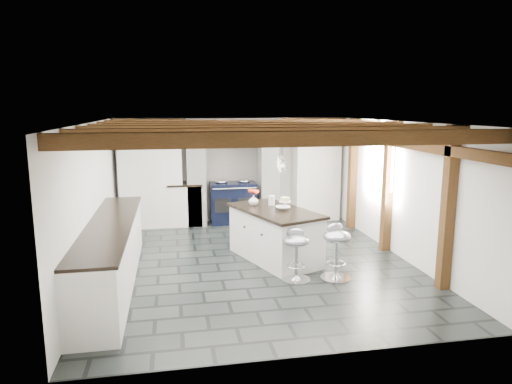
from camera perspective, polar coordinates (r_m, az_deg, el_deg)
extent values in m
plane|color=black|center=(7.68, -0.19, -8.66)|extent=(6.00, 6.00, 0.00)
plane|color=white|center=(10.31, -3.19, 2.86)|extent=(5.00, 0.00, 5.00)
plane|color=white|center=(7.37, -19.70, -0.85)|extent=(0.00, 6.00, 6.00)
plane|color=white|center=(8.20, 17.25, 0.40)|extent=(0.00, 6.00, 6.00)
plane|color=white|center=(7.26, -0.20, 8.75)|extent=(6.00, 6.00, 0.00)
cube|color=silver|center=(9.98, -7.51, 1.36)|extent=(0.40, 0.60, 1.90)
cube|color=silver|center=(10.18, 1.51, 1.63)|extent=(0.40, 0.60, 1.90)
cube|color=brown|center=(9.94, -3.01, 7.44)|extent=(2.10, 0.65, 0.18)
cube|color=silver|center=(9.93, -3.02, 8.33)|extent=(2.00, 0.60, 0.31)
cube|color=black|center=(9.62, -2.76, 7.69)|extent=(1.00, 0.03, 0.22)
cube|color=silver|center=(9.60, -2.75, 7.69)|extent=(0.90, 0.01, 0.14)
cube|color=white|center=(9.97, -12.98, 1.46)|extent=(1.30, 0.58, 2.00)
cube|color=white|center=(10.46, 7.42, 2.06)|extent=(1.00, 0.58, 2.00)
cube|color=white|center=(6.92, -17.63, -7.52)|extent=(0.60, 3.80, 0.88)
cube|color=black|center=(6.80, -17.85, -3.83)|extent=(0.64, 3.80, 0.04)
cube|color=white|center=(10.06, -8.87, -1.55)|extent=(0.70, 0.60, 0.88)
cube|color=black|center=(9.98, -8.94, 1.03)|extent=(0.74, 0.64, 0.04)
cube|color=brown|center=(8.07, 17.06, 5.98)|extent=(0.15, 5.80, 0.14)
plane|color=white|center=(8.67, 15.45, 3.69)|extent=(0.00, 0.90, 0.90)
cube|color=brown|center=(4.73, 5.48, 6.64)|extent=(5.00, 0.16, 0.16)
cube|color=brown|center=(5.57, 3.02, 7.26)|extent=(5.00, 0.16, 0.16)
cube|color=brown|center=(6.41, 1.20, 7.70)|extent=(5.00, 0.16, 0.16)
cube|color=brown|center=(7.26, -0.20, 8.04)|extent=(5.00, 0.16, 0.16)
cube|color=brown|center=(8.12, -1.31, 8.30)|extent=(5.00, 0.16, 0.16)
cube|color=brown|center=(8.97, -2.21, 8.51)|extent=(5.00, 0.16, 0.16)
cube|color=brown|center=(9.83, -2.95, 8.69)|extent=(5.00, 0.16, 0.16)
cube|color=brown|center=(6.81, 22.87, -1.97)|extent=(0.15, 0.15, 2.30)
cube|color=brown|center=(8.34, 16.13, 0.62)|extent=(0.15, 0.15, 2.30)
cube|color=brown|center=(9.78, 11.97, 2.22)|extent=(0.15, 0.15, 2.30)
cylinder|color=black|center=(7.33, 3.35, 5.85)|extent=(0.01, 0.01, 0.56)
cylinder|color=white|center=(7.36, 3.33, 3.29)|extent=(0.09, 0.09, 0.22)
cylinder|color=black|center=(7.63, 3.18, 6.04)|extent=(0.01, 0.01, 0.56)
cylinder|color=white|center=(7.66, 3.15, 3.58)|extent=(0.09, 0.09, 0.22)
cylinder|color=black|center=(7.93, 3.02, 6.21)|extent=(0.01, 0.01, 0.56)
cylinder|color=white|center=(7.96, 3.00, 3.84)|extent=(0.09, 0.09, 0.22)
cube|color=black|center=(10.12, -2.91, -1.31)|extent=(1.00, 0.60, 0.90)
ellipsoid|color=silver|center=(10.00, -4.36, 1.33)|extent=(0.28, 0.28, 0.11)
ellipsoid|color=silver|center=(10.07, -1.53, 1.42)|extent=(0.28, 0.28, 0.11)
cylinder|color=silver|center=(9.74, -2.68, 0.44)|extent=(0.95, 0.03, 0.03)
cube|color=black|center=(9.80, -4.13, -1.72)|extent=(0.35, 0.02, 0.30)
cube|color=black|center=(9.87, -1.24, -1.61)|extent=(0.35, 0.02, 0.30)
cube|color=white|center=(7.68, 2.36, -5.49)|extent=(1.36, 1.86, 0.82)
cube|color=black|center=(7.57, 2.39, -2.35)|extent=(1.46, 1.95, 0.05)
imported|color=white|center=(7.86, -0.31, -1.03)|extent=(0.22, 0.22, 0.18)
ellipsoid|color=#EF4321|center=(7.83, -0.31, 0.01)|extent=(0.19, 0.19, 0.11)
cylinder|color=white|center=(7.88, 1.95, -1.03)|extent=(0.11, 0.11, 0.17)
imported|color=white|center=(7.53, 3.37, -2.02)|extent=(0.31, 0.31, 0.06)
cylinder|color=white|center=(7.72, 3.65, -1.58)|extent=(0.05, 0.05, 0.09)
cylinder|color=white|center=(7.71, 3.65, -1.20)|extent=(0.20, 0.20, 0.01)
cylinder|color=#D2B88D|center=(7.70, 3.65, -0.91)|extent=(0.16, 0.16, 0.06)
cylinder|color=silver|center=(7.03, 9.91, -10.55)|extent=(0.45, 0.45, 0.03)
cone|color=silver|center=(7.01, 9.92, -10.20)|extent=(0.21, 0.21, 0.08)
cylinder|color=silver|center=(6.92, 10.00, -8.05)|extent=(0.05, 0.05, 0.57)
torus|color=silver|center=(6.95, 9.97, -8.77)|extent=(0.29, 0.29, 0.02)
ellipsoid|color=gray|center=(6.83, 10.08, -5.51)|extent=(0.52, 0.52, 0.19)
ellipsoid|color=gray|center=(6.88, 9.58, -4.48)|extent=(0.31, 0.20, 0.16)
cylinder|color=silver|center=(6.90, 5.01, -10.87)|extent=(0.42, 0.42, 0.03)
cone|color=silver|center=(6.88, 5.02, -10.54)|extent=(0.19, 0.19, 0.08)
cylinder|color=silver|center=(6.79, 5.05, -8.50)|extent=(0.05, 0.05, 0.53)
torus|color=silver|center=(6.82, 5.04, -9.18)|extent=(0.27, 0.27, 0.02)
ellipsoid|color=gray|center=(6.70, 5.10, -6.09)|extent=(0.48, 0.48, 0.17)
ellipsoid|color=gray|center=(6.77, 5.13, -5.08)|extent=(0.29, 0.18, 0.15)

